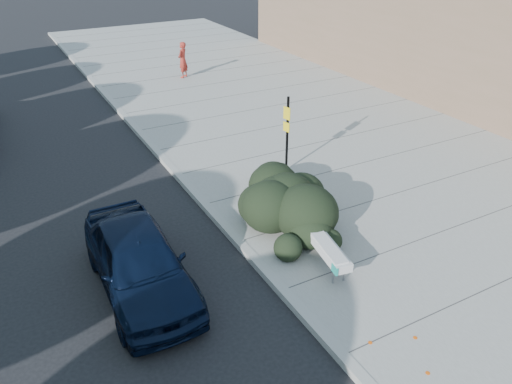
# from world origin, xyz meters

# --- Properties ---
(ground) EXTENTS (120.00, 120.00, 0.00)m
(ground) POSITION_xyz_m (0.00, 0.00, 0.00)
(ground) COLOR black
(ground) RESTS_ON ground
(sidewalk_near) EXTENTS (11.20, 50.00, 0.15)m
(sidewalk_near) POSITION_xyz_m (5.60, 5.00, 0.07)
(sidewalk_near) COLOR gray
(sidewalk_near) RESTS_ON ground
(curb_near) EXTENTS (0.22, 50.00, 0.17)m
(curb_near) POSITION_xyz_m (0.00, 5.00, 0.08)
(curb_near) COLOR #9E9E99
(curb_near) RESTS_ON ground
(bench) EXTENTS (0.72, 1.94, 0.58)m
(bench) POSITION_xyz_m (1.26, 0.39, 0.61)
(bench) COLOR gray
(bench) RESTS_ON sidewalk_near
(bike_rack) EXTENTS (0.10, 0.67, 0.97)m
(bike_rack) POSITION_xyz_m (1.44, 2.24, 0.74)
(bike_rack) COLOR black
(bike_rack) RESTS_ON sidewalk_near
(sign_post) EXTENTS (0.11, 0.26, 2.30)m
(sign_post) POSITION_xyz_m (2.96, 4.73, 1.47)
(sign_post) COLOR black
(sign_post) RESTS_ON sidewalk_near
(hedge) EXTENTS (1.89, 3.74, 1.40)m
(hedge) POSITION_xyz_m (1.50, 2.50, 0.85)
(hedge) COLOR black
(hedge) RESTS_ON sidewalk_near
(sedan_navy) EXTENTS (1.74, 4.19, 1.42)m
(sedan_navy) POSITION_xyz_m (-2.50, 1.61, 0.71)
(sedan_navy) COLOR black
(sedan_navy) RESTS_ON ground
(pedestrian) EXTENTS (0.72, 0.70, 1.66)m
(pedestrian) POSITION_xyz_m (3.96, 15.66, 0.98)
(pedestrian) COLOR maroon
(pedestrian) RESTS_ON sidewalk_near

